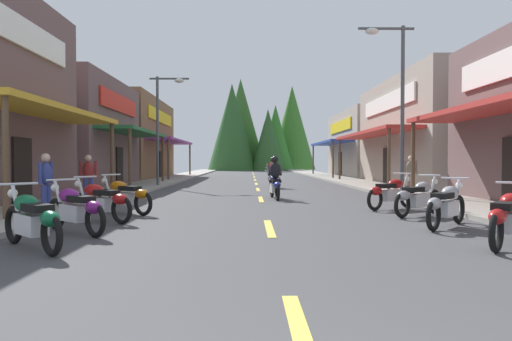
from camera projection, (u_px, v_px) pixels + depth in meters
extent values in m
cube|color=#424244|center=(257.00, 186.00, 25.83)|extent=(9.63, 78.72, 0.10)
cube|color=#9E9991|center=(149.00, 184.00, 25.74)|extent=(2.56, 78.72, 0.12)
cube|color=gray|center=(363.00, 184.00, 25.92)|extent=(2.56, 78.72, 0.12)
cube|color=#E0C64C|center=(269.00, 228.00, 9.39)|extent=(0.16, 2.40, 0.01)
cube|color=#E0C64C|center=(261.00, 199.00, 16.30)|extent=(0.16, 2.40, 0.01)
cube|color=#E0C64C|center=(258.00, 189.00, 21.82)|extent=(0.16, 2.40, 0.01)
cube|color=#E0C64C|center=(256.00, 184.00, 27.00)|extent=(0.16, 2.40, 0.01)
cube|color=#E0C64C|center=(255.00, 180.00, 32.39)|extent=(0.16, 2.40, 0.01)
cube|color=#E0C64C|center=(254.00, 177.00, 38.02)|extent=(0.16, 2.40, 0.01)
cube|color=#E0C64C|center=(253.00, 174.00, 44.80)|extent=(0.16, 2.40, 0.01)
cube|color=#E0C64C|center=(253.00, 173.00, 51.19)|extent=(0.16, 2.40, 0.01)
cube|color=#E0C64C|center=(253.00, 171.00, 57.51)|extent=(0.16, 2.40, 0.01)
cube|color=gold|center=(50.00, 111.00, 13.80)|extent=(1.80, 8.14, 0.16)
cylinder|color=brown|center=(6.00, 160.00, 9.98)|extent=(0.14, 0.14, 2.82)
cylinder|color=brown|center=(112.00, 160.00, 17.71)|extent=(0.14, 0.14, 2.82)
cube|color=white|center=(21.00, 31.00, 13.74)|extent=(0.10, 6.33, 0.90)
cube|color=black|center=(22.00, 172.00, 13.83)|extent=(0.08, 1.10, 2.10)
cube|color=brown|center=(48.00, 133.00, 24.12)|extent=(7.45, 9.01, 5.67)
cube|color=#236033|center=(136.00, 132.00, 24.18)|extent=(1.80, 8.11, 0.16)
cylinder|color=brown|center=(130.00, 160.00, 20.38)|extent=(0.14, 0.14, 2.82)
cylinder|color=brown|center=(163.00, 160.00, 28.08)|extent=(0.14, 0.14, 2.82)
cube|color=red|center=(120.00, 104.00, 24.14)|extent=(0.10, 6.31, 0.90)
cube|color=black|center=(120.00, 167.00, 24.21)|extent=(0.08, 1.10, 2.10)
cube|color=brown|center=(114.00, 139.00, 35.40)|extent=(7.20, 12.55, 6.14)
cube|color=#8C338C|center=(172.00, 141.00, 35.47)|extent=(1.80, 11.30, 0.16)
cylinder|color=brown|center=(168.00, 160.00, 30.07)|extent=(0.14, 0.14, 2.82)
cylinder|color=brown|center=(190.00, 160.00, 40.96)|extent=(0.14, 0.14, 2.82)
cube|color=yellow|center=(161.00, 117.00, 35.42)|extent=(0.10, 8.79, 0.90)
cube|color=black|center=(161.00, 165.00, 35.50)|extent=(0.08, 1.10, 2.10)
cube|color=#B72D28|center=(485.00, 109.00, 13.26)|extent=(1.80, 8.12, 0.16)
cylinder|color=brown|center=(413.00, 160.00, 17.14)|extent=(0.14, 0.14, 2.82)
cube|color=gray|center=(460.00, 132.00, 25.65)|extent=(8.22, 12.62, 5.97)
cube|color=#B72D28|center=(372.00, 134.00, 25.58)|extent=(1.80, 11.36, 0.16)
cylinder|color=brown|center=(389.00, 160.00, 20.12)|extent=(0.14, 0.14, 2.82)
cylinder|color=brown|center=(340.00, 160.00, 31.08)|extent=(0.14, 0.14, 2.82)
cube|color=white|center=(387.00, 103.00, 25.55)|extent=(0.10, 8.83, 0.90)
cube|color=black|center=(386.00, 167.00, 25.63)|extent=(0.08, 1.10, 2.10)
cube|color=gray|center=(385.00, 145.00, 38.79)|extent=(7.70, 12.02, 5.50)
cube|color=navy|center=(330.00, 143.00, 38.72)|extent=(1.80, 10.82, 0.16)
cylinder|color=brown|center=(333.00, 160.00, 33.54)|extent=(0.14, 0.14, 2.82)
cylinder|color=brown|center=(313.00, 160.00, 43.95)|extent=(0.14, 0.14, 2.82)
cube|color=yellow|center=(340.00, 126.00, 38.70)|extent=(0.10, 8.41, 0.90)
cube|color=black|center=(340.00, 164.00, 38.78)|extent=(0.08, 1.10, 2.10)
cylinder|color=#474C51|center=(158.00, 132.00, 23.75)|extent=(0.14, 0.14, 5.77)
cylinder|color=#474C51|center=(169.00, 79.00, 23.69)|extent=(2.05, 0.10, 0.10)
ellipsoid|color=silver|center=(179.00, 81.00, 23.70)|extent=(0.50, 0.30, 0.24)
cylinder|color=#474C51|center=(402.00, 113.00, 16.68)|extent=(0.14, 0.14, 6.32)
cylinder|color=#474C51|center=(386.00, 29.00, 16.60)|extent=(2.05, 0.10, 0.10)
ellipsoid|color=silver|center=(372.00, 31.00, 16.60)|extent=(0.50, 0.30, 0.24)
torus|color=black|center=(496.00, 232.00, 6.88)|extent=(0.50, 0.55, 0.64)
cube|color=silver|center=(508.00, 222.00, 7.44)|extent=(0.67, 0.71, 0.32)
ellipsoid|color=#A51414|center=(511.00, 201.00, 7.59)|extent=(0.61, 0.63, 0.28)
cube|color=black|center=(504.00, 206.00, 7.25)|extent=(0.61, 0.63, 0.12)
ellipsoid|color=#A51414|center=(497.00, 217.00, 6.91)|extent=(0.47, 0.49, 0.24)
torus|color=black|center=(459.00, 209.00, 10.09)|extent=(0.51, 0.54, 0.64)
torus|color=black|center=(433.00, 215.00, 8.97)|extent=(0.51, 0.54, 0.64)
cube|color=silver|center=(447.00, 208.00, 9.53)|extent=(0.68, 0.71, 0.32)
ellipsoid|color=#99999E|center=(450.00, 193.00, 9.67)|extent=(0.61, 0.63, 0.28)
cube|color=black|center=(443.00, 196.00, 9.33)|extent=(0.61, 0.63, 0.12)
ellipsoid|color=#99999E|center=(435.00, 204.00, 9.00)|extent=(0.47, 0.49, 0.24)
cylinder|color=silver|center=(457.00, 195.00, 9.98)|extent=(0.29, 0.31, 0.71)
cylinder|color=silver|center=(455.00, 178.00, 9.89)|extent=(0.47, 0.43, 0.04)
sphere|color=white|center=(459.00, 185.00, 10.10)|extent=(0.16, 0.16, 0.16)
torus|color=black|center=(434.00, 201.00, 11.99)|extent=(0.56, 0.48, 0.64)
torus|color=black|center=(402.00, 205.00, 11.02)|extent=(0.56, 0.48, 0.64)
cube|color=silver|center=(419.00, 200.00, 11.50)|extent=(0.72, 0.66, 0.32)
ellipsoid|color=#99999E|center=(423.00, 187.00, 11.62)|extent=(0.64, 0.60, 0.28)
cube|color=black|center=(414.00, 189.00, 11.34)|extent=(0.64, 0.60, 0.12)
ellipsoid|color=#99999E|center=(404.00, 195.00, 11.05)|extent=(0.49, 0.46, 0.24)
cylinder|color=silver|center=(432.00, 189.00, 11.90)|extent=(0.33, 0.28, 0.71)
cylinder|color=silver|center=(429.00, 175.00, 11.81)|extent=(0.41, 0.49, 0.04)
sphere|color=white|center=(435.00, 181.00, 11.99)|extent=(0.16, 0.16, 0.16)
torus|color=black|center=(407.00, 197.00, 13.55)|extent=(0.57, 0.46, 0.64)
torus|color=black|center=(375.00, 199.00, 12.64)|extent=(0.57, 0.46, 0.64)
cube|color=silver|center=(391.00, 195.00, 13.10)|extent=(0.73, 0.64, 0.32)
ellipsoid|color=#A51414|center=(396.00, 184.00, 13.21)|extent=(0.64, 0.59, 0.28)
cube|color=black|center=(386.00, 186.00, 12.94)|extent=(0.65, 0.58, 0.12)
ellipsoid|color=#A51414|center=(376.00, 191.00, 12.67)|extent=(0.50, 0.45, 0.24)
cylinder|color=silver|center=(404.00, 186.00, 13.47)|extent=(0.33, 0.27, 0.71)
cylinder|color=silver|center=(402.00, 173.00, 13.39)|extent=(0.39, 0.51, 0.04)
sphere|color=white|center=(408.00, 179.00, 13.56)|extent=(0.16, 0.16, 0.16)
torus|color=black|center=(14.00, 225.00, 7.64)|extent=(0.53, 0.52, 0.64)
torus|color=black|center=(52.00, 235.00, 6.62)|extent=(0.53, 0.52, 0.64)
cube|color=silver|center=(31.00, 224.00, 7.13)|extent=(0.70, 0.69, 0.32)
ellipsoid|color=#0C5933|center=(26.00, 203.00, 7.26)|extent=(0.63, 0.62, 0.28)
cube|color=black|center=(37.00, 208.00, 6.96)|extent=(0.63, 0.62, 0.12)
ellipsoid|color=#0C5933|center=(50.00, 219.00, 6.65)|extent=(0.48, 0.48, 0.24)
cylinder|color=silver|center=(16.00, 206.00, 7.55)|extent=(0.31, 0.30, 0.71)
cylinder|color=silver|center=(19.00, 184.00, 7.46)|extent=(0.44, 0.46, 0.04)
sphere|color=white|center=(13.00, 193.00, 7.65)|extent=(0.16, 0.16, 0.16)
torus|color=black|center=(56.00, 214.00, 9.21)|extent=(0.55, 0.50, 0.64)
torus|color=black|center=(95.00, 220.00, 8.23)|extent=(0.55, 0.50, 0.64)
cube|color=silver|center=(74.00, 213.00, 8.72)|extent=(0.71, 0.67, 0.32)
ellipsoid|color=#721972|center=(69.00, 196.00, 8.84)|extent=(0.63, 0.61, 0.28)
cube|color=black|center=(81.00, 199.00, 8.55)|extent=(0.64, 0.61, 0.12)
ellipsoid|color=#721972|center=(94.00, 207.00, 8.26)|extent=(0.49, 0.47, 0.24)
cylinder|color=silver|center=(59.00, 198.00, 9.11)|extent=(0.32, 0.29, 0.71)
cylinder|color=silver|center=(62.00, 180.00, 9.03)|extent=(0.43, 0.48, 0.04)
sphere|color=white|center=(55.00, 188.00, 9.21)|extent=(0.16, 0.16, 0.16)
torus|color=black|center=(79.00, 206.00, 10.79)|extent=(0.59, 0.44, 0.64)
torus|color=black|center=(122.00, 210.00, 9.97)|extent=(0.59, 0.44, 0.64)
cube|color=silver|center=(99.00, 204.00, 10.37)|extent=(0.74, 0.62, 0.32)
ellipsoid|color=#A51414|center=(94.00, 190.00, 10.48)|extent=(0.64, 0.58, 0.28)
cube|color=black|center=(106.00, 193.00, 10.23)|extent=(0.65, 0.57, 0.12)
ellipsoid|color=#A51414|center=(120.00, 199.00, 9.99)|extent=(0.50, 0.44, 0.24)
cylinder|color=silver|center=(82.00, 192.00, 10.71)|extent=(0.34, 0.26, 0.71)
cylinder|color=silver|center=(85.00, 177.00, 10.63)|extent=(0.37, 0.52, 0.04)
sphere|color=white|center=(78.00, 184.00, 10.79)|extent=(0.16, 0.16, 0.16)
torus|color=black|center=(105.00, 200.00, 12.35)|extent=(0.58, 0.45, 0.64)
torus|color=black|center=(143.00, 203.00, 11.50)|extent=(0.58, 0.45, 0.64)
cube|color=silver|center=(123.00, 199.00, 11.93)|extent=(0.73, 0.63, 0.32)
ellipsoid|color=#BF660C|center=(118.00, 186.00, 12.03)|extent=(0.64, 0.58, 0.28)
cube|color=black|center=(130.00, 188.00, 11.78)|extent=(0.65, 0.57, 0.12)
ellipsoid|color=#BF660C|center=(142.00, 194.00, 11.53)|extent=(0.50, 0.45, 0.24)
cylinder|color=silver|center=(108.00, 188.00, 12.27)|extent=(0.34, 0.26, 0.71)
cylinder|color=silver|center=(111.00, 175.00, 12.19)|extent=(0.38, 0.51, 0.04)
sphere|color=white|center=(104.00, 181.00, 12.35)|extent=(0.16, 0.16, 0.16)
torus|color=black|center=(272.00, 189.00, 17.19)|extent=(0.15, 0.65, 0.64)
torus|color=black|center=(277.00, 192.00, 15.70)|extent=(0.15, 0.65, 0.64)
cube|color=silver|center=(275.00, 188.00, 16.44)|extent=(0.33, 0.72, 0.32)
ellipsoid|color=navy|center=(274.00, 179.00, 16.63)|extent=(0.36, 0.58, 0.28)
cube|color=black|center=(276.00, 181.00, 16.19)|extent=(0.33, 0.62, 0.12)
ellipsoid|color=navy|center=(277.00, 185.00, 15.74)|extent=(0.27, 0.46, 0.24)
cylinder|color=silver|center=(272.00, 180.00, 17.05)|extent=(0.09, 0.37, 0.71)
cylinder|color=silver|center=(273.00, 171.00, 16.92)|extent=(0.60, 0.09, 0.04)
sphere|color=white|center=(272.00, 175.00, 17.21)|extent=(0.16, 0.16, 0.16)
ellipsoid|color=black|center=(275.00, 170.00, 16.28)|extent=(0.41, 0.41, 0.64)
sphere|color=black|center=(275.00, 159.00, 16.32)|extent=(0.24, 0.24, 0.24)
cylinder|color=black|center=(270.00, 180.00, 16.44)|extent=(0.17, 0.43, 0.24)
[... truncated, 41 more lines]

